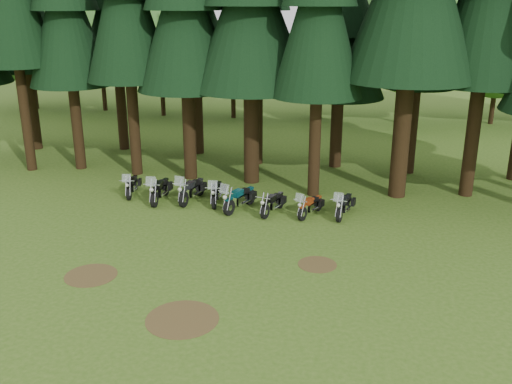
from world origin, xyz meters
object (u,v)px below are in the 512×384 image
motorcycle_4 (240,199)px  motorcycle_6 (310,206)px  motorcycle_0 (132,186)px  motorcycle_2 (192,191)px  motorcycle_3 (217,193)px  motorcycle_5 (273,204)px  motorcycle_1 (160,191)px  motorcycle_7 (344,206)px

motorcycle_4 → motorcycle_6: (3.19, -0.07, -0.07)m
motorcycle_0 → motorcycle_2: (3.09, -0.23, 0.06)m
motorcycle_3 → motorcycle_2: bearing=172.8°
motorcycle_3 → motorcycle_6: (4.44, -0.70, -0.04)m
motorcycle_2 → motorcycle_5: size_ratio=1.18×
motorcycle_1 → motorcycle_6: motorcycle_1 is taller
motorcycle_0 → motorcycle_5: size_ratio=1.03×
motorcycle_6 → motorcycle_1: bearing=-161.5°
motorcycle_6 → motorcycle_7: (1.43, 0.28, 0.03)m
motorcycle_2 → motorcycle_3: bearing=8.4°
motorcycle_1 → motorcycle_7: bearing=-4.1°
motorcycle_7 → motorcycle_6: bearing=-158.6°
motorcycle_3 → motorcycle_5: 2.88m
motorcycle_2 → motorcycle_6: size_ratio=1.23×
motorcycle_1 → motorcycle_4: 3.91m
motorcycle_0 → motorcycle_4: size_ratio=0.91×
motorcycle_0 → motorcycle_2: bearing=-16.4°
motorcycle_5 → motorcycle_7: bearing=21.1°
motorcycle_1 → motorcycle_6: (7.09, -0.39, -0.08)m
motorcycle_0 → motorcycle_3: size_ratio=0.95×
motorcycle_3 → motorcycle_6: motorcycle_3 is taller
motorcycle_0 → motorcycle_5: 7.14m
motorcycle_7 → motorcycle_3: bearing=-173.6°
motorcycle_3 → motorcycle_4: bearing=-34.3°
motorcycle_5 → motorcycle_6: (1.65, 0.05, -0.01)m
motorcycle_6 → motorcycle_2: bearing=-165.4°
motorcycle_3 → motorcycle_7: size_ratio=1.02×
motorcycle_2 → motorcycle_0: bearing=-176.2°
motorcycle_6 → motorcycle_7: size_ratio=0.90×
motorcycle_5 → motorcycle_3: bearing=-179.9°
motorcycle_4 → motorcycle_0: bearing=-168.5°
motorcycle_1 → motorcycle_6: size_ratio=1.23×
motorcycle_0 → motorcycle_7: size_ratio=0.97×
motorcycle_7 → motorcycle_5: bearing=-163.5°
motorcycle_2 → motorcycle_7: size_ratio=1.11×
motorcycle_1 → motorcycle_5: (5.43, -0.44, -0.07)m
motorcycle_1 → motorcycle_3: (2.65, 0.31, -0.04)m
motorcycle_1 → motorcycle_5: 5.45m
motorcycle_1 → motorcycle_3: motorcycle_1 is taller
motorcycle_0 → motorcycle_5: motorcycle_0 is taller
motorcycle_1 → motorcycle_7: motorcycle_1 is taller
motorcycle_6 → motorcycle_3: bearing=-167.3°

